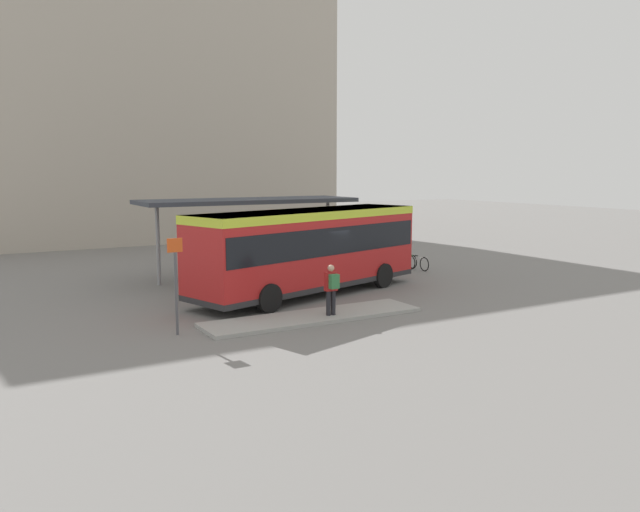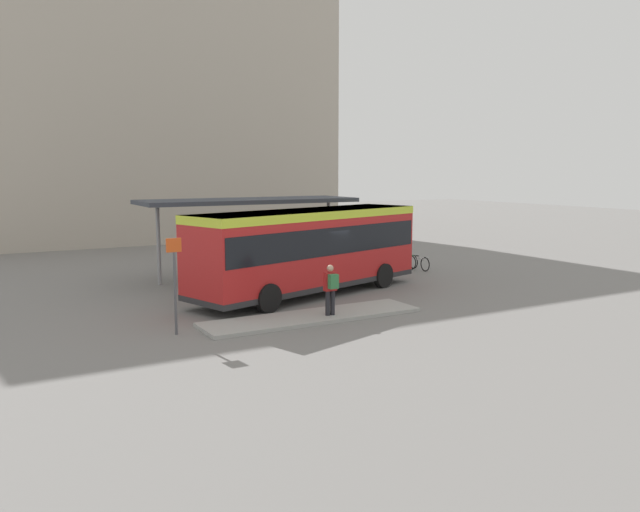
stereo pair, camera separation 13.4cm
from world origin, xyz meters
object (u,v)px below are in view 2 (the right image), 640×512
(bicycle_red, at_px, (388,257))
(potted_planter_near_shelter, at_px, (320,266))
(platform_sign, at_px, (175,281))
(bicycle_black, at_px, (400,259))
(pedestrian_waiting, at_px, (331,287))
(bicycle_white, at_px, (419,263))
(city_bus, at_px, (309,246))
(bicycle_green, at_px, (405,261))

(bicycle_red, height_order, potted_planter_near_shelter, potted_planter_near_shelter)
(platform_sign, bearing_deg, bicycle_black, 28.77)
(pedestrian_waiting, height_order, bicycle_white, pedestrian_waiting)
(city_bus, bearing_deg, pedestrian_waiting, -125.58)
(pedestrian_waiting, xyz_separation_m, bicycle_black, (8.75, 8.03, -0.71))
(bicycle_green, distance_m, potted_planter_near_shelter, 5.20)
(bicycle_green, height_order, potted_planter_near_shelter, potted_planter_near_shelter)
(bicycle_white, relative_size, platform_sign, 0.57)
(city_bus, relative_size, bicycle_black, 6.66)
(city_bus, relative_size, platform_sign, 3.69)
(bicycle_green, distance_m, bicycle_black, 0.83)
(bicycle_red, bearing_deg, bicycle_green, -179.23)
(platform_sign, bearing_deg, bicycle_green, 26.70)
(bicycle_green, relative_size, potted_planter_near_shelter, 1.40)
(pedestrian_waiting, distance_m, bicycle_red, 12.32)
(pedestrian_waiting, relative_size, platform_sign, 0.58)
(bicycle_red, relative_size, platform_sign, 0.56)
(bicycle_black, distance_m, platform_sign, 15.56)
(city_bus, height_order, bicycle_green, city_bus)
(city_bus, distance_m, platform_sign, 6.97)
(city_bus, xyz_separation_m, bicycle_red, (7.30, 4.96, -1.54))
(city_bus, distance_m, bicycle_white, 8.04)
(bicycle_red, distance_m, potted_planter_near_shelter, 5.77)
(city_bus, distance_m, bicycle_green, 8.08)
(city_bus, xyz_separation_m, bicycle_green, (7.16, 3.41, -1.53))
(bicycle_green, xyz_separation_m, potted_planter_near_shelter, (-5.14, -0.75, 0.25))
(pedestrian_waiting, xyz_separation_m, bicycle_green, (8.46, 7.25, -0.70))
(bicycle_green, xyz_separation_m, bicycle_red, (0.14, 1.55, -0.01))
(bicycle_black, xyz_separation_m, potted_planter_near_shelter, (-5.44, -1.52, 0.26))
(bicycle_black, bearing_deg, platform_sign, 120.93)
(bicycle_red, xyz_separation_m, platform_sign, (-13.44, -8.24, 1.22))
(potted_planter_near_shelter, height_order, platform_sign, platform_sign)
(bicycle_white, xyz_separation_m, potted_planter_near_shelter, (-5.42, 0.03, 0.25))
(city_bus, distance_m, bicycle_red, 8.96)
(bicycle_green, bearing_deg, platform_sign, -67.25)
(bicycle_white, distance_m, bicycle_black, 1.55)
(city_bus, xyz_separation_m, potted_planter_near_shelter, (2.02, 2.66, -1.28))
(bicycle_white, distance_m, bicycle_green, 0.82)
(bicycle_red, xyz_separation_m, potted_planter_near_shelter, (-5.28, -2.30, 0.26))
(city_bus, relative_size, bicycle_green, 6.34)
(pedestrian_waiting, bearing_deg, city_bus, -17.70)
(city_bus, height_order, bicycle_white, city_bus)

